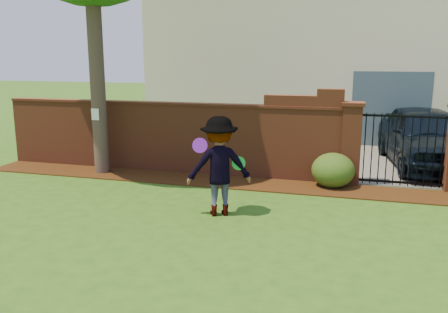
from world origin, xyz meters
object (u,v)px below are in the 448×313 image
(man, at_px, (219,167))
(frisbee_green, at_px, (239,163))
(car, at_px, (429,138))
(frisbee_purple, at_px, (200,145))

(man, bearing_deg, frisbee_green, 172.65)
(car, distance_m, man, 6.49)
(car, bearing_deg, frisbee_purple, -138.44)
(man, relative_size, frisbee_green, 7.25)
(car, height_order, frisbee_green, car)
(frisbee_green, bearing_deg, frisbee_purple, -159.31)
(car, bearing_deg, man, -137.26)
(frisbee_purple, relative_size, frisbee_green, 1.09)
(frisbee_green, bearing_deg, car, 51.90)
(man, distance_m, frisbee_green, 0.36)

